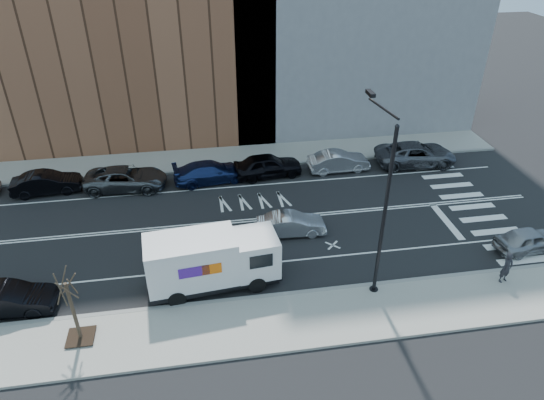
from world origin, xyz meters
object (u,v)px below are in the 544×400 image
object	(u,v)px
driving_sedan	(291,224)
fedex_van	(211,260)
far_parked_b	(47,183)
pedestrian	(507,268)
near_parked_front	(530,240)

from	to	relation	value
driving_sedan	fedex_van	bearing A→B (deg)	130.32
far_parked_b	driving_sedan	bearing A→B (deg)	-120.64
pedestrian	near_parked_front	bearing A→B (deg)	21.30
driving_sedan	near_parked_front	xyz separation A→B (m)	(12.90, -3.63, 0.01)
fedex_van	driving_sedan	xyz separation A→B (m)	(4.81, 3.82, -0.93)
driving_sedan	near_parked_front	distance (m)	13.40
far_parked_b	driving_sedan	xyz separation A→B (m)	(15.29, -7.33, -0.08)
near_parked_front	pedestrian	bearing A→B (deg)	123.75
far_parked_b	near_parked_front	bearing A→B (deg)	-116.28
near_parked_front	far_parked_b	bearing A→B (deg)	63.32
driving_sedan	near_parked_front	bearing A→B (deg)	-103.90
fedex_van	pedestrian	distance (m)	14.91
far_parked_b	pedestrian	size ratio (longest dim) A/B	2.57
pedestrian	driving_sedan	bearing A→B (deg)	130.75
far_parked_b	near_parked_front	world-z (taller)	far_parked_b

